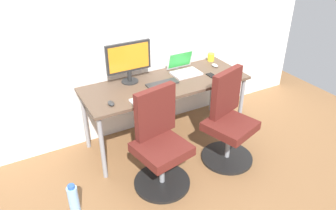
{
  "coord_description": "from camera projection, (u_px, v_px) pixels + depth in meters",
  "views": [
    {
      "loc": [
        -1.48,
        -2.74,
        2.24
      ],
      "look_at": [
        0.0,
        -0.05,
        0.47
      ],
      "focal_mm": 35.07,
      "sensor_mm": 36.0,
      "label": 1
    }
  ],
  "objects": [
    {
      "name": "office_chair_right",
      "position": [
        228.0,
        122.0,
        3.34
      ],
      "size": [
        0.55,
        0.55,
        0.94
      ],
      "color": "black",
      "rests_on": "ground"
    },
    {
      "name": "mouse_by_laptop",
      "position": [
        111.0,
        103.0,
        3.03
      ],
      "size": [
        0.06,
        0.1,
        0.03
      ],
      "primitive_type": "ellipsoid",
      "color": "#2D2D2D",
      "rests_on": "desk"
    },
    {
      "name": "mouse_by_monitor",
      "position": [
        215.0,
        65.0,
        3.8
      ],
      "size": [
        0.06,
        0.1,
        0.03
      ],
      "primitive_type": "ellipsoid",
      "color": "#B7B7B7",
      "rests_on": "desk"
    },
    {
      "name": "ground_plane",
      "position": [
        166.0,
        138.0,
        3.81
      ],
      "size": [
        5.28,
        5.28,
        0.0
      ],
      "primitive_type": "plane",
      "color": "brown"
    },
    {
      "name": "phone_near_monitor",
      "position": [
        212.0,
        76.0,
        3.58
      ],
      "size": [
        0.07,
        0.14,
        0.01
      ],
      "primitive_type": "cube",
      "color": "black",
      "rests_on": "desk"
    },
    {
      "name": "desk",
      "position": [
        166.0,
        87.0,
        3.48
      ],
      "size": [
        1.76,
        0.66,
        0.72
      ],
      "color": "brown",
      "rests_on": "ground"
    },
    {
      "name": "office_chair_left",
      "position": [
        160.0,
        144.0,
        3.01
      ],
      "size": [
        0.54,
        0.54,
        0.94
      ],
      "color": "black",
      "rests_on": "ground"
    },
    {
      "name": "desktop_monitor",
      "position": [
        129.0,
        60.0,
        3.33
      ],
      "size": [
        0.48,
        0.18,
        0.43
      ],
      "color": "#262626",
      "rests_on": "desk"
    },
    {
      "name": "keyboard_by_laptop",
      "position": [
        162.0,
        84.0,
        3.4
      ],
      "size": [
        0.34,
        0.12,
        0.02
      ],
      "primitive_type": "cube",
      "color": "#2D2D2D",
      "rests_on": "desk"
    },
    {
      "name": "pen_cup",
      "position": [
        176.0,
        64.0,
        3.75
      ],
      "size": [
        0.07,
        0.07,
        0.1
      ],
      "primitive_type": "cylinder",
      "color": "slate",
      "rests_on": "desk"
    },
    {
      "name": "back_wall",
      "position": [
        147.0,
        18.0,
        3.48
      ],
      "size": [
        4.4,
        0.04,
        2.6
      ],
      "primitive_type": "cube",
      "color": "white",
      "rests_on": "ground"
    },
    {
      "name": "open_laptop",
      "position": [
        184.0,
        68.0,
        3.64
      ],
      "size": [
        0.31,
        0.28,
        0.22
      ],
      "color": "silver",
      "rests_on": "desk"
    },
    {
      "name": "water_bottle_on_floor",
      "position": [
        74.0,
        200.0,
        2.79
      ],
      "size": [
        0.09,
        0.09,
        0.31
      ],
      "color": "#8CBFF2",
      "rests_on": "ground"
    },
    {
      "name": "keyboard_by_monitor",
      "position": [
        148.0,
        99.0,
        3.12
      ],
      "size": [
        0.34,
        0.12,
        0.02
      ],
      "primitive_type": "cube",
      "color": "silver",
      "rests_on": "desk"
    },
    {
      "name": "coffee_mug",
      "position": [
        211.0,
        57.0,
        3.94
      ],
      "size": [
        0.08,
        0.08,
        0.09
      ],
      "primitive_type": "cylinder",
      "color": "yellow",
      "rests_on": "desk"
    }
  ]
}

